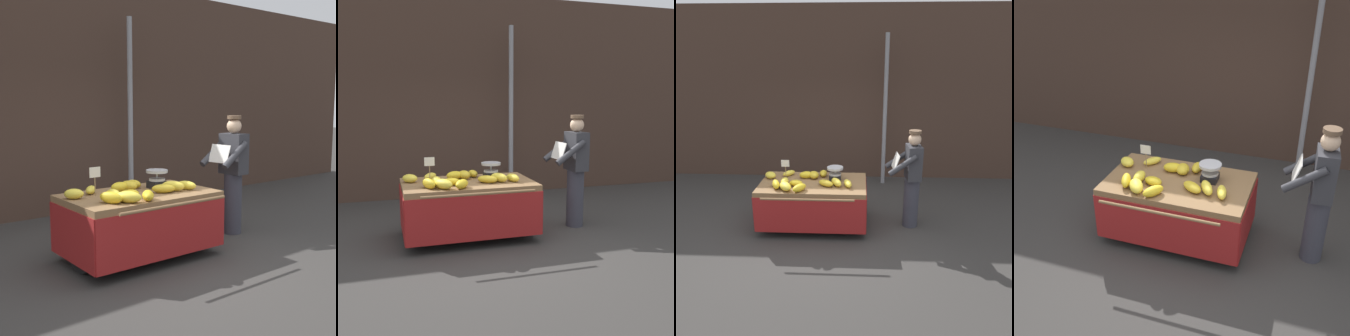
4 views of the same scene
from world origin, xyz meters
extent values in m
plane|color=#383533|center=(0.00, 0.00, 0.00)|extent=(60.00, 60.00, 0.00)
cube|color=#473328|center=(0.00, 3.18, 1.99)|extent=(16.00, 0.24, 3.99)
cylinder|color=gray|center=(1.06, 2.64, 1.67)|extent=(0.09, 0.09, 3.35)
cube|color=olive|center=(-0.28, 0.41, 0.77)|extent=(1.80, 1.08, 0.08)
cylinder|color=black|center=(-1.10, 0.41, 0.37)|extent=(0.05, 0.73, 0.73)
cylinder|color=#B7B7BC|center=(-1.13, 0.41, 0.37)|extent=(0.01, 0.13, 0.13)
cylinder|color=black|center=(0.54, 0.41, 0.37)|extent=(0.05, 0.73, 0.73)
cylinder|color=#B7B7BC|center=(0.57, 0.41, 0.37)|extent=(0.01, 0.13, 0.13)
cylinder|color=#4C4742|center=(-0.28, 0.87, 0.37)|extent=(0.05, 0.05, 0.73)
cube|color=maroon|center=(-0.28, -0.13, 0.43)|extent=(1.80, 0.02, 0.60)
cube|color=maroon|center=(-0.28, 0.95, 0.43)|extent=(1.80, 0.02, 0.60)
cube|color=maroon|center=(-1.18, 0.41, 0.43)|extent=(0.02, 1.08, 0.60)
cube|color=maroon|center=(0.62, 0.41, 0.43)|extent=(0.02, 1.08, 0.60)
cylinder|color=olive|center=(-0.28, -0.31, 0.79)|extent=(1.44, 0.04, 0.04)
cube|color=black|center=(0.09, 0.55, 0.86)|extent=(0.20, 0.20, 0.09)
cylinder|color=#B7B7BC|center=(0.09, 0.55, 0.96)|extent=(0.02, 0.02, 0.11)
cylinder|color=#B7B7BC|center=(0.09, 0.55, 1.03)|extent=(0.28, 0.28, 0.04)
cylinder|color=#B7B7BC|center=(0.09, 0.55, 0.92)|extent=(0.21, 0.21, 0.03)
cylinder|color=#997A51|center=(-0.78, 0.58, 0.92)|extent=(0.01, 0.01, 0.22)
cube|color=white|center=(-0.78, 0.57, 1.09)|extent=(0.14, 0.01, 0.12)
ellipsoid|color=gold|center=(-0.43, 0.62, 0.87)|extent=(0.27, 0.20, 0.12)
ellipsoid|color=gold|center=(-0.44, -0.01, 0.87)|extent=(0.26, 0.31, 0.12)
ellipsoid|color=yellow|center=(-0.68, 0.03, 0.88)|extent=(0.29, 0.34, 0.13)
ellipsoid|color=gold|center=(-0.14, 0.74, 0.86)|extent=(0.14, 0.26, 0.10)
ellipsoid|color=yellow|center=(-1.06, 0.57, 0.87)|extent=(0.27, 0.27, 0.12)
ellipsoid|color=gold|center=(-0.29, 0.62, 0.87)|extent=(0.23, 0.27, 0.12)
ellipsoid|color=gold|center=(-0.04, 0.24, 0.86)|extent=(0.31, 0.28, 0.11)
ellipsoid|color=gold|center=(-0.54, 0.22, 0.86)|extent=(0.26, 0.19, 0.10)
ellipsoid|color=gold|center=(-0.85, 0.11, 0.88)|extent=(0.21, 0.32, 0.13)
ellipsoid|color=yellow|center=(0.13, 0.26, 0.87)|extent=(0.25, 0.32, 0.12)
ellipsoid|color=yellow|center=(0.32, 0.23, 0.87)|extent=(0.18, 0.30, 0.11)
ellipsoid|color=yellow|center=(-0.73, 0.25, 0.87)|extent=(0.13, 0.24, 0.13)
ellipsoid|color=yellow|center=(-0.76, 0.73, 0.86)|extent=(0.25, 0.28, 0.09)
cylinder|color=#383842|center=(1.42, 0.48, 0.44)|extent=(0.26, 0.26, 0.88)
cube|color=#333338|center=(1.42, 0.48, 1.17)|extent=(0.25, 0.39, 0.58)
sphere|color=#DBB28E|center=(1.42, 0.48, 1.56)|extent=(0.21, 0.21, 0.21)
cylinder|color=brown|center=(1.42, 0.48, 1.69)|extent=(0.20, 0.20, 0.05)
cylinder|color=#333338|center=(1.22, 0.26, 1.18)|extent=(0.48, 0.12, 0.37)
cylinder|color=#333338|center=(1.19, 0.68, 1.18)|extent=(0.48, 0.12, 0.37)
cube|color=silver|center=(1.12, 0.47, 1.19)|extent=(0.11, 0.34, 0.25)
camera|label=1|loc=(-3.30, -4.06, 1.88)|focal=48.55mm
camera|label=2|loc=(-1.40, -5.07, 1.91)|focal=43.55mm
camera|label=3|loc=(0.52, -5.06, 2.85)|focal=36.57mm
camera|label=4|loc=(1.23, -3.84, 3.38)|focal=44.44mm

